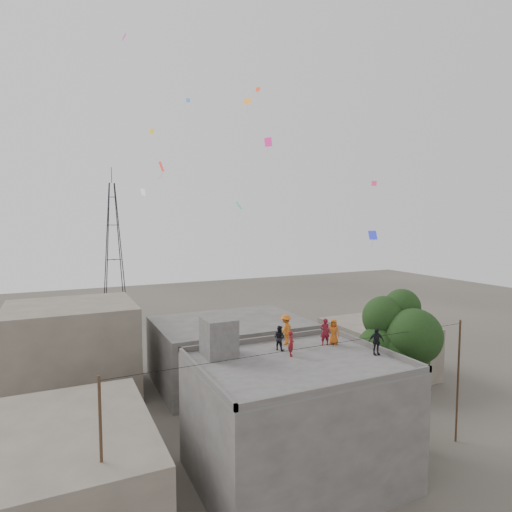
{
  "coord_description": "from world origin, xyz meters",
  "views": [
    {
      "loc": [
        -10.78,
        -18.17,
        13.23
      ],
      "look_at": [
        -0.85,
        3.0,
        11.26
      ],
      "focal_mm": 30.0,
      "sensor_mm": 36.0,
      "label": 1
    }
  ],
  "objects": [
    {
      "name": "person_red_child",
      "position": [
        0.22,
        0.93,
        6.77
      ],
      "size": [
        0.48,
        0.57,
        1.34
      ],
      "primitive_type": "imported",
      "rotation": [
        0.0,
        0.0,
        1.17
      ],
      "color": "maroon",
      "rests_on": "main_building"
    },
    {
      "name": "parapet",
      "position": [
        0.0,
        0.0,
        6.25
      ],
      "size": [
        10.0,
        8.0,
        0.3
      ],
      "color": "#484644",
      "rests_on": "main_building"
    },
    {
      "name": "transmission_tower",
      "position": [
        -4.0,
        40.0,
        9.07
      ],
      "size": [
        2.97,
        2.97,
        20.01
      ],
      "color": "black",
      "rests_on": "ground"
    },
    {
      "name": "neighbor_west",
      "position": [
        -11.0,
        2.0,
        2.0
      ],
      "size": [
        8.0,
        10.0,
        4.0
      ],
      "primitive_type": "cube",
      "color": "#60584C",
      "rests_on": "ground"
    },
    {
      "name": "stair_head_box",
      "position": [
        -3.2,
        2.6,
        7.1
      ],
      "size": [
        1.6,
        1.8,
        2.0
      ],
      "primitive_type": "cube",
      "color": "#484644",
      "rests_on": "main_building"
    },
    {
      "name": "tree",
      "position": [
        7.37,
        0.6,
        6.1
      ],
      "size": [
        4.9,
        4.6,
        9.1
      ],
      "color": "black",
      "rests_on": "ground"
    },
    {
      "name": "person_dark_child",
      "position": [
        0.15,
        2.12,
        6.78
      ],
      "size": [
        0.78,
        0.83,
        1.36
      ],
      "primitive_type": "imported",
      "rotation": [
        0.0,
        0.0,
        2.12
      ],
      "color": "black",
      "rests_on": "main_building"
    },
    {
      "name": "person_orange_child",
      "position": [
        3.49,
        1.74,
        6.82
      ],
      "size": [
        0.8,
        0.84,
        1.45
      ],
      "primitive_type": "imported",
      "rotation": [
        0.0,
        0.0,
        -0.92
      ],
      "color": "#AA4C13",
      "rests_on": "main_building"
    },
    {
      "name": "neighbor_north",
      "position": [
        2.0,
        14.0,
        2.5
      ],
      "size": [
        12.0,
        9.0,
        5.0
      ],
      "primitive_type": "cube",
      "color": "#484644",
      "rests_on": "ground"
    },
    {
      "name": "person_dark_adult",
      "position": [
        4.4,
        -0.82,
        6.83
      ],
      "size": [
        0.91,
        0.54,
        1.46
      ],
      "primitive_type": "imported",
      "rotation": [
        0.0,
        0.0,
        -0.22
      ],
      "color": "black",
      "rests_on": "main_building"
    },
    {
      "name": "utility_line",
      "position": [
        0.5,
        -1.25,
        3.83
      ],
      "size": [
        20.12,
        0.62,
        7.4
      ],
      "color": "black",
      "rests_on": "ground"
    },
    {
      "name": "person_red_adult",
      "position": [
        2.94,
        1.81,
        6.88
      ],
      "size": [
        0.64,
        0.5,
        1.55
      ],
      "primitive_type": "imported",
      "rotation": [
        0.0,
        0.0,
        2.9
      ],
      "color": "maroon",
      "rests_on": "main_building"
    },
    {
      "name": "neighbor_east",
      "position": [
        14.0,
        10.0,
        2.2
      ],
      "size": [
        7.0,
        8.0,
        4.4
      ],
      "primitive_type": "cube",
      "color": "#60584C",
      "rests_on": "ground"
    },
    {
      "name": "main_building",
      "position": [
        0.0,
        0.0,
        3.05
      ],
      "size": [
        10.0,
        8.0,
        6.1
      ],
      "color": "#484644",
      "rests_on": "ground"
    },
    {
      "name": "ground",
      "position": [
        0.0,
        0.0,
        0.0
      ],
      "size": [
        140.0,
        140.0,
        0.0
      ],
      "primitive_type": "plane",
      "color": "#3F3A33",
      "rests_on": "ground"
    },
    {
      "name": "neighbor_northwest",
      "position": [
        -10.0,
        16.0,
        3.5
      ],
      "size": [
        9.0,
        8.0,
        7.0
      ],
      "primitive_type": "cube",
      "color": "#60584C",
      "rests_on": "ground"
    },
    {
      "name": "person_orange_adult",
      "position": [
        0.99,
        2.89,
        6.97
      ],
      "size": [
        1.3,
        1.15,
        1.74
      ],
      "primitive_type": "imported",
      "rotation": [
        0.0,
        0.0,
        -2.57
      ],
      "color": "#C96017",
      "rests_on": "main_building"
    },
    {
      "name": "kites",
      "position": [
        0.52,
        6.5,
        17.19
      ],
      "size": [
        18.95,
        15.13,
        11.22
      ],
      "color": "red",
      "rests_on": "ground"
    }
  ]
}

